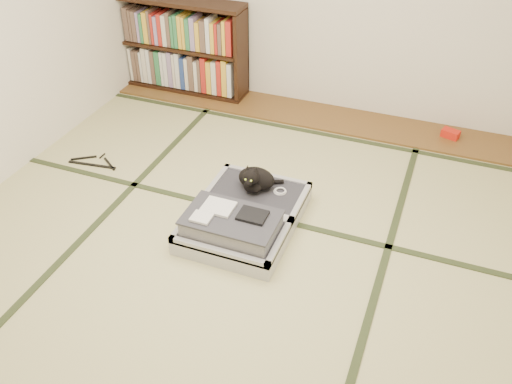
% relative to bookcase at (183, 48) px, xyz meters
% --- Properties ---
extents(floor, '(4.50, 4.50, 0.00)m').
position_rel_bookcase_xyz_m(floor, '(1.39, -2.07, -0.45)').
color(floor, tan).
rests_on(floor, ground).
extents(wood_strip, '(4.00, 0.50, 0.02)m').
position_rel_bookcase_xyz_m(wood_strip, '(1.39, -0.07, -0.44)').
color(wood_strip, brown).
rests_on(wood_strip, ground).
extents(red_item, '(0.17, 0.13, 0.07)m').
position_rel_bookcase_xyz_m(red_item, '(2.65, -0.04, -0.40)').
color(red_item, red).
rests_on(red_item, wood_strip).
extents(room_shell, '(4.50, 4.50, 4.50)m').
position_rel_bookcase_xyz_m(room_shell, '(1.39, -2.07, 1.01)').
color(room_shell, white).
rests_on(room_shell, ground).
extents(tatami_borders, '(4.00, 4.50, 0.01)m').
position_rel_bookcase_xyz_m(tatami_borders, '(1.39, -1.58, -0.45)').
color(tatami_borders, '#2D381E').
rests_on(tatami_borders, ground).
extents(bookcase, '(1.29, 0.29, 0.92)m').
position_rel_bookcase_xyz_m(bookcase, '(0.00, 0.00, 0.00)').
color(bookcase, black).
rests_on(bookcase, wood_strip).
extents(suitcase, '(0.71, 0.94, 0.28)m').
position_rel_bookcase_xyz_m(suitcase, '(1.39, -1.85, -0.35)').
color(suitcase, '#AFAFB4').
rests_on(suitcase, floor).
extents(cat, '(0.31, 0.32, 0.25)m').
position_rel_bookcase_xyz_m(cat, '(1.37, -1.55, -0.22)').
color(cat, black).
rests_on(cat, suitcase).
extents(cable_coil, '(0.10, 0.10, 0.02)m').
position_rel_bookcase_xyz_m(cable_coil, '(1.55, -1.52, -0.31)').
color(cable_coil, white).
rests_on(cable_coil, suitcase).
extents(hanger, '(0.44, 0.22, 0.01)m').
position_rel_bookcase_xyz_m(hanger, '(-0.08, -1.52, -0.44)').
color(hanger, black).
rests_on(hanger, floor).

